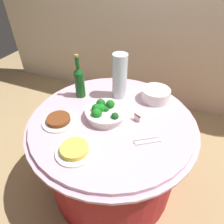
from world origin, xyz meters
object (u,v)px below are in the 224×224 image
object	(u,v)px
food_plate_fried_egg	(75,150)
food_plate_stir_fry	(59,120)
broccoli_bowl	(105,112)
plate_stack	(156,95)
decorative_fruit_vase	(120,78)
wine_bottle	(79,81)
label_placard_front	(137,117)
serving_tongs	(146,141)

from	to	relation	value
food_plate_fried_egg	food_plate_stir_fry	world-z (taller)	food_plate_fried_egg
broccoli_bowl	plate_stack	xyz separation A→B (m)	(0.27, 0.34, 0.00)
broccoli_bowl	decorative_fruit_vase	size ratio (longest dim) A/B	0.82
decorative_fruit_vase	broccoli_bowl	bearing A→B (deg)	-89.13
broccoli_bowl	wine_bottle	distance (m)	0.34
label_placard_front	plate_stack	bearing A→B (deg)	79.28
plate_stack	food_plate_fried_egg	world-z (taller)	plate_stack
wine_bottle	food_plate_stir_fry	xyz separation A→B (m)	(0.02, -0.33, -0.11)
food_plate_stir_fry	label_placard_front	distance (m)	0.52
decorative_fruit_vase	food_plate_fried_egg	bearing A→B (deg)	-92.49
broccoli_bowl	label_placard_front	distance (m)	0.22
decorative_fruit_vase	serving_tongs	bearing A→B (deg)	-50.45
wine_bottle	decorative_fruit_vase	distance (m)	0.30
broccoli_bowl	plate_stack	world-z (taller)	broccoli_bowl
plate_stack	food_plate_fried_egg	xyz separation A→B (m)	(-0.30, -0.68, -0.03)
food_plate_stir_fry	wine_bottle	bearing A→B (deg)	93.59
broccoli_bowl	serving_tongs	size ratio (longest dim) A/B	1.78
decorative_fruit_vase	food_plate_stir_fry	world-z (taller)	decorative_fruit_vase
serving_tongs	plate_stack	bearing A→B (deg)	96.46
broccoli_bowl	food_plate_stir_fry	size ratio (longest dim) A/B	1.27
plate_stack	label_placard_front	xyz separation A→B (m)	(-0.05, -0.29, -0.01)
broccoli_bowl	decorative_fruit_vase	bearing A→B (deg)	90.87
broccoli_bowl	decorative_fruit_vase	xyz separation A→B (m)	(-0.00, 0.28, 0.11)
food_plate_fried_egg	label_placard_front	size ratio (longest dim) A/B	4.00
serving_tongs	food_plate_stir_fry	distance (m)	0.58
wine_bottle	food_plate_stir_fry	distance (m)	0.35
plate_stack	wine_bottle	size ratio (longest dim) A/B	0.62
wine_bottle	food_plate_fried_egg	bearing A→B (deg)	-63.96
plate_stack	label_placard_front	size ratio (longest dim) A/B	3.82
plate_stack	food_plate_stir_fry	distance (m)	0.73
wine_bottle	decorative_fruit_vase	xyz separation A→B (m)	(0.28, 0.11, 0.02)
wine_bottle	plate_stack	bearing A→B (deg)	17.35
wine_bottle	food_plate_fried_egg	distance (m)	0.58
broccoli_bowl	serving_tongs	world-z (taller)	broccoli_bowl
label_placard_front	serving_tongs	bearing A→B (deg)	-56.34
food_plate_fried_egg	food_plate_stir_fry	bearing A→B (deg)	141.80
broccoli_bowl	wine_bottle	world-z (taller)	wine_bottle
wine_bottle	serving_tongs	bearing A→B (deg)	-24.70
plate_stack	food_plate_stir_fry	bearing A→B (deg)	-136.42
serving_tongs	food_plate_fried_egg	world-z (taller)	food_plate_fried_egg
plate_stack	wine_bottle	world-z (taller)	wine_bottle
plate_stack	label_placard_front	distance (m)	0.29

